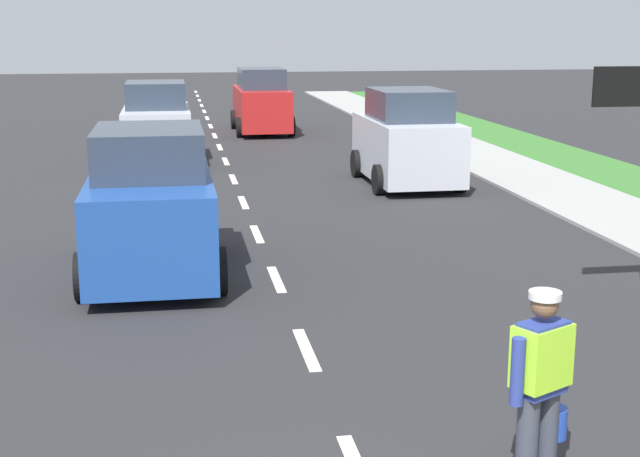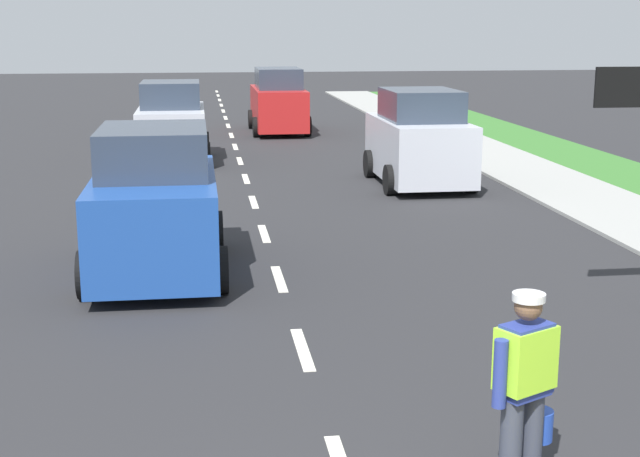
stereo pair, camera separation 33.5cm
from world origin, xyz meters
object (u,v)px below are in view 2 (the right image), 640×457
road_worker (526,382)px  car_outgoing_far (278,103)px  car_oncoming_second (172,125)px  car_parked_far (419,141)px  car_oncoming_lead (156,206)px

road_worker → car_outgoing_far: (0.30, 25.15, 0.11)m
road_worker → car_oncoming_second: size_ratio=0.43×
car_parked_far → car_oncoming_lead: car_parked_far is taller
car_oncoming_second → car_parked_far: (5.86, -4.55, 0.03)m
road_worker → car_parked_far: car_parked_far is taller
road_worker → car_oncoming_second: bearing=99.9°
car_oncoming_second → car_parked_far: car_parked_far is taller
car_outgoing_far → car_oncoming_lead: car_outgoing_far is taller
car_parked_far → car_oncoming_lead: 9.10m
car_parked_far → car_oncoming_lead: size_ratio=0.98×
car_oncoming_second → car_oncoming_lead: 11.55m
car_oncoming_lead → road_worker: bearing=-65.7°
road_worker → car_oncoming_second: (-3.24, 18.62, 0.09)m
car_oncoming_second → car_oncoming_lead: car_oncoming_lead is taller
road_worker → car_outgoing_far: bearing=89.3°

